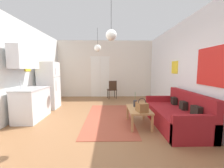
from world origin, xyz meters
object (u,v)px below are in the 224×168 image
(coffee_table, at_px, (139,111))
(pendant_lamp_far, at_px, (98,48))
(pendant_lamp_near, at_px, (111,35))
(bamboo_vase, at_px, (135,103))
(accent_chair, at_px, (112,89))
(refrigerator, at_px, (49,85))
(couch, at_px, (177,115))
(handbag, at_px, (142,107))

(coffee_table, distance_m, pendant_lamp_far, 2.68)
(coffee_table, bearing_deg, pendant_lamp_near, -142.94)
(coffee_table, height_order, bamboo_vase, bamboo_vase)
(coffee_table, height_order, accent_chair, accent_chair)
(pendant_lamp_near, relative_size, pendant_lamp_far, 1.03)
(pendant_lamp_near, bearing_deg, refrigerator, 135.50)
(couch, height_order, coffee_table, couch)
(pendant_lamp_near, height_order, pendant_lamp_far, same)
(handbag, xyz_separation_m, pendant_lamp_far, (-1.18, 1.88, 1.62))
(pendant_lamp_near, distance_m, pendant_lamp_far, 2.20)
(couch, bearing_deg, accent_chair, 115.23)
(handbag, xyz_separation_m, pendant_lamp_near, (-0.73, -0.27, 1.58))
(couch, xyz_separation_m, pendant_lamp_far, (-2.13, 1.69, 1.90))
(handbag, height_order, pendant_lamp_near, pendant_lamp_near)
(bamboo_vase, xyz_separation_m, accent_chair, (-0.55, 3.09, -0.04))
(coffee_table, bearing_deg, couch, -4.46)
(bamboo_vase, height_order, handbag, bamboo_vase)
(accent_chair, bearing_deg, couch, 102.69)
(handbag, relative_size, accent_chair, 0.37)
(refrigerator, bearing_deg, coffee_table, -29.50)
(coffee_table, bearing_deg, handbag, -86.25)
(couch, relative_size, pendant_lamp_near, 2.31)
(couch, height_order, pendant_lamp_near, pendant_lamp_near)
(couch, relative_size, handbag, 6.08)
(refrigerator, bearing_deg, pendant_lamp_near, -44.50)
(couch, bearing_deg, handbag, -168.62)
(couch, bearing_deg, coffee_table, 175.54)
(refrigerator, bearing_deg, bamboo_vase, -27.18)
(pendant_lamp_far, bearing_deg, pendant_lamp_near, -78.07)
(couch, relative_size, pendant_lamp_far, 2.38)
(bamboo_vase, relative_size, pendant_lamp_far, 0.48)
(couch, distance_m, coffee_table, 0.97)
(handbag, height_order, pendant_lamp_far, pendant_lamp_far)
(refrigerator, bearing_deg, pendant_lamp_far, -1.70)
(refrigerator, xyz_separation_m, pendant_lamp_near, (2.24, -2.20, 1.28))
(handbag, height_order, accent_chair, accent_chair)
(refrigerator, xyz_separation_m, accent_chair, (2.34, 1.60, -0.36))
(bamboo_vase, relative_size, accent_chair, 0.45)
(bamboo_vase, bearing_deg, accent_chair, 100.11)
(handbag, bearing_deg, pendant_lamp_near, -159.67)
(refrigerator, bearing_deg, accent_chair, 34.43)
(accent_chair, distance_m, pendant_lamp_far, 2.42)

